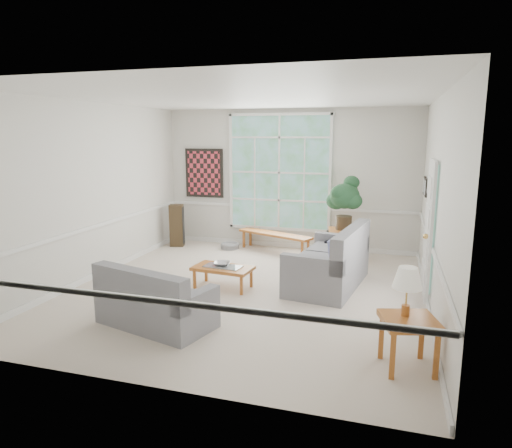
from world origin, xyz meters
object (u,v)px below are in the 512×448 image
at_px(loveseat_front, 156,295).
at_px(coffee_table, 223,277).
at_px(loveseat_right, 328,256).
at_px(end_table, 344,245).
at_px(side_table, 408,343).

relative_size(loveseat_front, coffee_table, 1.57).
distance_m(loveseat_right, end_table, 1.68).
relative_size(loveseat_right, loveseat_front, 1.24).
xyz_separation_m(coffee_table, end_table, (1.71, 2.26, 0.13)).
height_order(end_table, side_table, end_table).
distance_m(coffee_table, side_table, 3.38).
bearing_deg(loveseat_right, coffee_table, -151.18).
height_order(loveseat_front, end_table, loveseat_front).
bearing_deg(loveseat_right, end_table, 95.00).
relative_size(end_table, side_table, 1.09).
relative_size(loveseat_right, end_table, 3.01).
xyz_separation_m(loveseat_front, end_table, (2.02, 3.89, -0.10)).
bearing_deg(end_table, loveseat_right, -93.41).
xyz_separation_m(loveseat_right, coffee_table, (-1.61, -0.60, -0.32)).
bearing_deg(loveseat_front, loveseat_right, 64.55).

